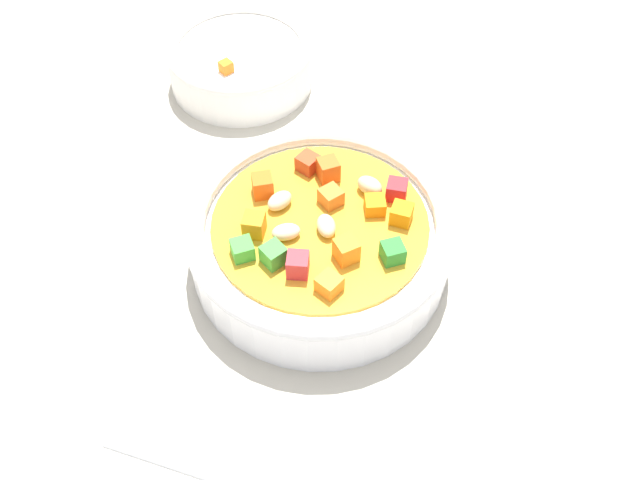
# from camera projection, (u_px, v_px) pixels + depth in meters

# --- Properties ---
(ground_plane) EXTENTS (1.40, 1.40, 0.02)m
(ground_plane) POSITION_uv_depth(u_px,v_px,m) (320.00, 268.00, 0.56)
(ground_plane) COLOR #BAB2A0
(soup_bowl_main) EXTENTS (0.20, 0.20, 0.06)m
(soup_bowl_main) POSITION_uv_depth(u_px,v_px,m) (320.00, 236.00, 0.53)
(soup_bowl_main) COLOR white
(soup_bowl_main) RESTS_ON ground_plane
(side_bowl_small) EXTENTS (0.14, 0.14, 0.05)m
(side_bowl_small) POSITION_uv_depth(u_px,v_px,m) (241.00, 61.00, 0.67)
(side_bowl_small) COLOR white
(side_bowl_small) RESTS_ON ground_plane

